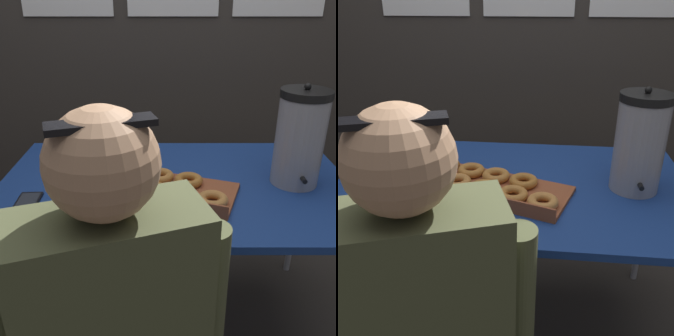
# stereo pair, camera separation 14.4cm
# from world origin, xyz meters

# --- Properties ---
(ground_plane) EXTENTS (12.00, 12.00, 0.00)m
(ground_plane) POSITION_xyz_m (0.00, 0.00, 0.00)
(ground_plane) COLOR #3D3833
(folding_table) EXTENTS (1.37, 0.83, 0.75)m
(folding_table) POSITION_xyz_m (0.00, 0.00, 0.70)
(folding_table) COLOR navy
(folding_table) RESTS_ON ground
(donut_box) EXTENTS (0.64, 0.43, 0.05)m
(donut_box) POSITION_xyz_m (-0.09, -0.07, 0.77)
(donut_box) COLOR brown
(donut_box) RESTS_ON folding_table
(coffee_urn) EXTENTS (0.18, 0.21, 0.39)m
(coffee_urn) POSITION_xyz_m (0.46, -0.00, 0.93)
(coffee_urn) COLOR #939399
(coffee_urn) RESTS_ON folding_table
(cell_phone) EXTENTS (0.09, 0.16, 0.01)m
(cell_phone) POSITION_xyz_m (-0.52, -0.18, 0.75)
(cell_phone) COLOR black
(cell_phone) RESTS_ON folding_table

